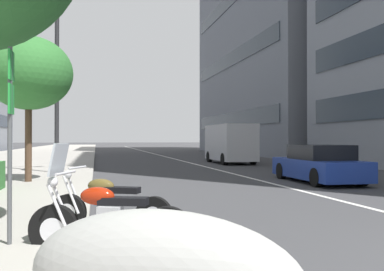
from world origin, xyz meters
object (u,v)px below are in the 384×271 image
(delivery_van_ahead, at_px, (230,143))
(car_far_down_avenue, at_px, (319,165))
(street_lamp_with_banners, at_px, (64,61))
(street_tree_by_lamp_post, at_px, (29,74))
(motorcycle_under_tarp, at_px, (107,223))
(parking_sign_by_curb, at_px, (10,121))
(motorcycle_nearest_camera, at_px, (109,208))

(delivery_van_ahead, bearing_deg, car_far_down_avenue, 177.65)
(delivery_van_ahead, xyz_separation_m, street_lamp_with_banners, (-7.43, 9.72, 3.54))
(delivery_van_ahead, height_order, street_tree_by_lamp_post, street_tree_by_lamp_post)
(motorcycle_under_tarp, distance_m, parking_sign_by_curb, 1.88)
(motorcycle_nearest_camera, bearing_deg, parking_sign_by_curb, 66.08)
(motorcycle_nearest_camera, relative_size, street_tree_by_lamp_post, 0.41)
(motorcycle_under_tarp, distance_m, car_far_down_avenue, 11.31)
(street_tree_by_lamp_post, bearing_deg, motorcycle_nearest_camera, -162.77)
(car_far_down_avenue, xyz_separation_m, delivery_van_ahead, (12.19, -0.55, 0.70))
(parking_sign_by_curb, bearing_deg, motorcycle_nearest_camera, -48.83)
(motorcycle_under_tarp, bearing_deg, parking_sign_by_curb, 3.28)
(parking_sign_by_curb, relative_size, street_lamp_with_banners, 0.33)
(delivery_van_ahead, bearing_deg, motorcycle_nearest_camera, 156.96)
(street_lamp_with_banners, relative_size, street_tree_by_lamp_post, 1.66)
(motorcycle_under_tarp, distance_m, delivery_van_ahead, 22.10)
(street_lamp_with_banners, bearing_deg, motorcycle_nearest_camera, -172.33)
(car_far_down_avenue, bearing_deg, motorcycle_nearest_camera, 133.95)
(motorcycle_nearest_camera, relative_size, car_far_down_avenue, 0.44)
(street_tree_by_lamp_post, bearing_deg, car_far_down_avenue, -95.42)
(car_far_down_avenue, distance_m, street_tree_by_lamp_post, 10.52)
(motorcycle_nearest_camera, distance_m, parking_sign_by_curb, 2.25)
(parking_sign_by_curb, relative_size, street_tree_by_lamp_post, 0.55)
(motorcycle_under_tarp, relative_size, motorcycle_nearest_camera, 1.07)
(motorcycle_nearest_camera, height_order, car_far_down_avenue, car_far_down_avenue)
(motorcycle_nearest_camera, relative_size, parking_sign_by_curb, 0.75)
(motorcycle_under_tarp, relative_size, delivery_van_ahead, 0.42)
(parking_sign_by_curb, bearing_deg, car_far_down_avenue, -48.39)
(motorcycle_under_tarp, xyz_separation_m, motorcycle_nearest_camera, (1.53, -0.07, -0.04))
(motorcycle_under_tarp, relative_size, street_tree_by_lamp_post, 0.44)
(motorcycle_nearest_camera, height_order, delivery_van_ahead, delivery_van_ahead)
(delivery_van_ahead, bearing_deg, parking_sign_by_curb, 155.00)
(car_far_down_avenue, bearing_deg, parking_sign_by_curb, 133.88)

